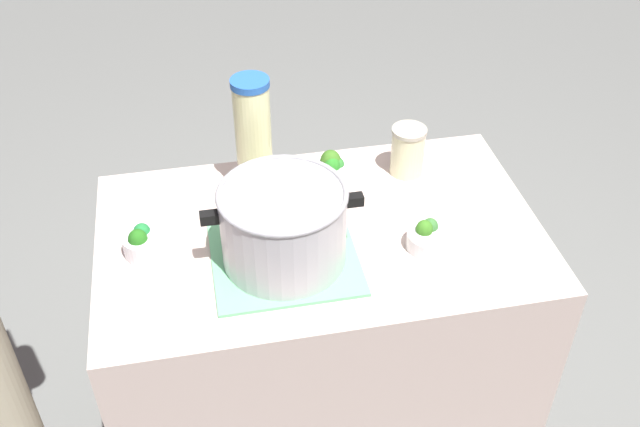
{
  "coord_description": "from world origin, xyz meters",
  "views": [
    {
      "loc": [
        0.25,
        1.27,
        2.0
      ],
      "look_at": [
        0.0,
        0.0,
        0.95
      ],
      "focal_mm": 41.25,
      "sensor_mm": 36.0,
      "label": 1
    }
  ],
  "objects_px": {
    "cooking_pot": "(283,225)",
    "mason_jar": "(408,151)",
    "broccoli_bowl_center": "(429,237)",
    "lemonade_pitcher": "(253,137)",
    "broccoli_bowl_back": "(334,171)",
    "broccoli_bowl_front": "(145,243)"
  },
  "relations": [
    {
      "from": "cooking_pot",
      "to": "mason_jar",
      "type": "relative_size",
      "value": 2.67
    },
    {
      "from": "cooking_pot",
      "to": "broccoli_bowl_center",
      "type": "relative_size",
      "value": 3.38
    },
    {
      "from": "lemonade_pitcher",
      "to": "broccoli_bowl_back",
      "type": "xyz_separation_m",
      "value": [
        -0.19,
        0.0,
        -0.12
      ]
    },
    {
      "from": "cooking_pot",
      "to": "broccoli_bowl_center",
      "type": "bearing_deg",
      "value": 177.23
    },
    {
      "from": "cooking_pot",
      "to": "mason_jar",
      "type": "distance_m",
      "value": 0.45
    },
    {
      "from": "cooking_pot",
      "to": "lemonade_pitcher",
      "type": "bearing_deg",
      "value": -84.11
    },
    {
      "from": "broccoli_bowl_front",
      "to": "lemonade_pitcher",
      "type": "bearing_deg",
      "value": -146.17
    },
    {
      "from": "cooking_pot",
      "to": "lemonade_pitcher",
      "type": "distance_m",
      "value": 0.27
    },
    {
      "from": "lemonade_pitcher",
      "to": "broccoli_bowl_back",
      "type": "bearing_deg",
      "value": 179.26
    },
    {
      "from": "mason_jar",
      "to": "broccoli_bowl_back",
      "type": "height_order",
      "value": "mason_jar"
    },
    {
      "from": "broccoli_bowl_front",
      "to": "broccoli_bowl_center",
      "type": "relative_size",
      "value": 0.99
    },
    {
      "from": "cooking_pot",
      "to": "mason_jar",
      "type": "height_order",
      "value": "cooking_pot"
    },
    {
      "from": "lemonade_pitcher",
      "to": "mason_jar",
      "type": "distance_m",
      "value": 0.39
    },
    {
      "from": "broccoli_bowl_front",
      "to": "broccoli_bowl_center",
      "type": "xyz_separation_m",
      "value": [
        -0.62,
        0.1,
        -0.0
      ]
    },
    {
      "from": "cooking_pot",
      "to": "mason_jar",
      "type": "bearing_deg",
      "value": -142.99
    },
    {
      "from": "broccoli_bowl_center",
      "to": "broccoli_bowl_back",
      "type": "height_order",
      "value": "broccoli_bowl_back"
    },
    {
      "from": "mason_jar",
      "to": "cooking_pot",
      "type": "bearing_deg",
      "value": 37.01
    },
    {
      "from": "mason_jar",
      "to": "broccoli_bowl_front",
      "type": "distance_m",
      "value": 0.68
    },
    {
      "from": "lemonade_pitcher",
      "to": "broccoli_bowl_back",
      "type": "height_order",
      "value": "lemonade_pitcher"
    },
    {
      "from": "broccoli_bowl_center",
      "to": "broccoli_bowl_front",
      "type": "bearing_deg",
      "value": -9.08
    },
    {
      "from": "lemonade_pitcher",
      "to": "broccoli_bowl_front",
      "type": "relative_size",
      "value": 3.05
    },
    {
      "from": "cooking_pot",
      "to": "broccoli_bowl_back",
      "type": "distance_m",
      "value": 0.32
    }
  ]
}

